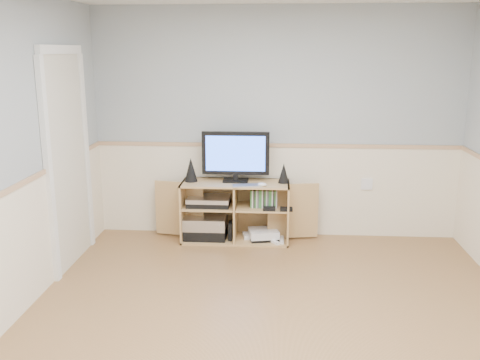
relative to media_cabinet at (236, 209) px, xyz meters
name	(u,v)px	position (x,y,z in m)	size (l,w,h in m)	color
room	(268,170)	(0.38, -1.93, 0.88)	(4.04, 4.54, 2.54)	#AA7A4B
media_cabinet	(236,209)	(0.00, 0.00, 0.00)	(1.81, 0.43, 0.65)	tan
monitor	(236,155)	(0.00, 0.00, 0.61)	(0.72, 0.18, 0.54)	black
speaker_left	(191,170)	(-0.48, -0.03, 0.45)	(0.14, 0.14, 0.26)	black
speaker_right	(284,173)	(0.52, -0.03, 0.43)	(0.12, 0.12, 0.21)	black
keyboard	(247,185)	(0.13, -0.19, 0.32)	(0.31, 0.12, 0.01)	silver
mouse	(262,184)	(0.29, -0.19, 0.34)	(0.10, 0.06, 0.04)	white
av_components	(207,220)	(-0.31, -0.05, -0.11)	(0.53, 0.34, 0.47)	black
game_consoles	(262,235)	(0.30, -0.07, -0.26)	(0.46, 0.32, 0.11)	white
game_cases	(264,198)	(0.31, -0.07, 0.15)	(0.28, 0.14, 0.19)	#3F8C3F
wall_outlet	(367,184)	(1.43, 0.17, 0.27)	(0.12, 0.03, 0.12)	white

